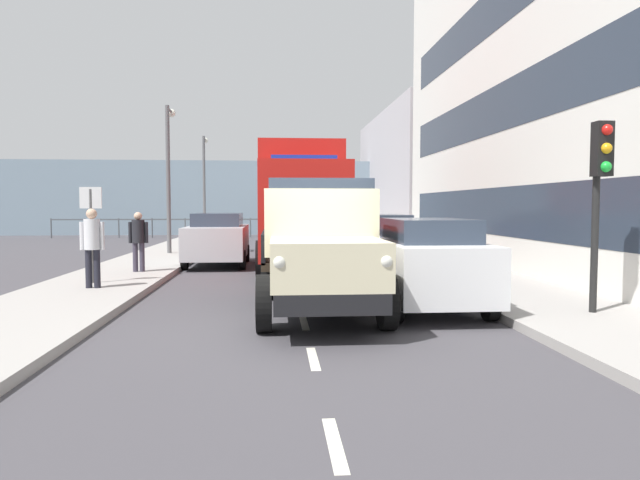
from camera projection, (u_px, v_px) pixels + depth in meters
ground_plane at (290, 267)px, 18.11m from camera, size 80.00×80.00×0.00m
sidewalk_left at (433, 264)px, 18.47m from camera, size 2.72×36.02×0.15m
sidewalk_right at (141, 266)px, 17.73m from camera, size 2.72×36.02×0.15m
road_centreline_markings at (291, 271)px, 17.00m from camera, size 0.12×31.28×0.01m
building_terrace at (603, 71)px, 17.45m from camera, size 7.27×19.01×12.22m
building_far_block at (437, 176)px, 35.50m from camera, size 7.26×15.86×7.66m
sea_horizon at (282, 198)px, 38.86m from camera, size 80.00×0.80×5.00m
seawall_railing at (283, 222)px, 35.37m from camera, size 28.08×0.08×1.20m
truck_vintage_cream at (319, 250)px, 10.10m from camera, size 2.17×5.64×2.43m
lorry_cargo_red at (299, 202)px, 17.93m from camera, size 2.58×8.20×3.87m
car_white_kerbside_near at (425, 262)px, 10.71m from camera, size 1.81×3.89×1.72m
car_black_kerbside_1 at (376, 244)px, 15.87m from camera, size 1.93×3.97×1.72m
car_navy_kerbside_2 at (350, 234)px, 21.54m from camera, size 1.78×4.02×1.72m
car_silver_oppositeside_0 at (218, 238)px, 18.55m from camera, size 1.94×3.95×1.72m
pedestrian_couple_a at (92, 241)px, 12.45m from camera, size 0.53×0.34×1.75m
pedestrian_couple_b at (138, 237)px, 15.54m from camera, size 0.53×0.34×1.64m
traffic_light_near at (600, 175)px, 9.42m from camera, size 0.28×0.41×3.20m
lamp_post_promenade at (169, 164)px, 21.71m from camera, size 0.32×1.14×5.62m
lamp_post_far at (204, 176)px, 33.42m from camera, size 0.32×1.14×5.90m
street_sign at (91, 218)px, 13.24m from camera, size 0.50×0.07×2.25m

